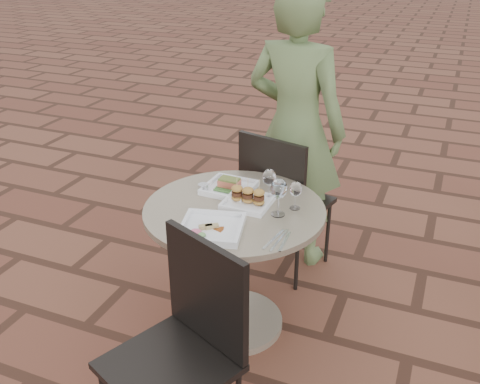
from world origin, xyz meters
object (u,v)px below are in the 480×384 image
at_px(diner, 295,129).
at_px(chair_far, 280,194).
at_px(plate_salmon, 229,187).
at_px(cafe_table, 235,250).
at_px(plate_tuna, 211,228).
at_px(chair_near, 187,335).
at_px(plate_sliders, 248,199).

bearing_deg(diner, chair_far, 98.85).
distance_m(diner, plate_salmon, 0.69).
height_order(cafe_table, plate_tuna, plate_tuna).
height_order(diner, plate_salmon, diner).
xyz_separation_m(chair_near, diner, (-0.05, 1.56, 0.32)).
relative_size(chair_near, plate_sliders, 4.10).
distance_m(cafe_table, diner, 0.92).
distance_m(diner, plate_sliders, 0.78).
bearing_deg(diner, plate_salmon, 85.54).
distance_m(diner, plate_tuna, 1.09).
relative_size(chair_far, plate_tuna, 2.77).
bearing_deg(plate_salmon, chair_near, -77.06).
bearing_deg(chair_near, cafe_table, 121.96).
bearing_deg(diner, cafe_table, 94.92).
bearing_deg(cafe_table, chair_far, 84.52).
bearing_deg(chair_near, plate_salmon, 126.59).
height_order(cafe_table, chair_far, chair_far).
relative_size(plate_salmon, plate_sliders, 1.13).
relative_size(cafe_table, chair_near, 0.97).
distance_m(chair_near, plate_salmon, 0.94).
relative_size(chair_far, plate_sliders, 4.10).
bearing_deg(chair_far, plate_sliders, 103.69).
height_order(diner, plate_sliders, diner).
bearing_deg(plate_salmon, plate_tuna, -77.51).
distance_m(cafe_table, plate_salmon, 0.33).
bearing_deg(plate_tuna, plate_sliders, 79.53).
distance_m(chair_far, chair_near, 1.31).
xyz_separation_m(chair_near, plate_sliders, (-0.06, 0.79, 0.21)).
bearing_deg(chair_far, cafe_table, 98.81).
bearing_deg(plate_salmon, chair_far, 69.12).
height_order(plate_salmon, plate_sliders, plate_sliders).
xyz_separation_m(plate_sliders, plate_tuna, (-0.06, -0.31, -0.01)).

